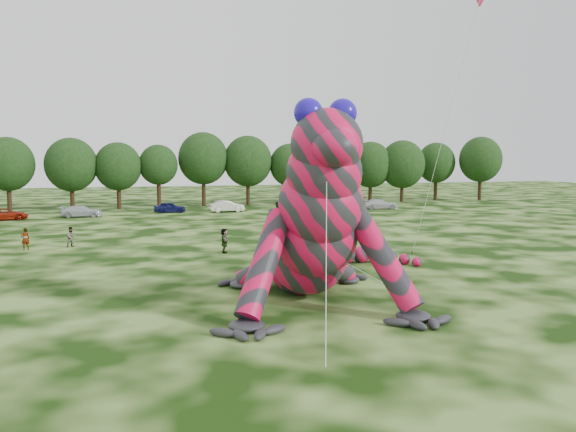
# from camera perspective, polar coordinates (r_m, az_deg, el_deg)

# --- Properties ---
(ground) EXTENTS (240.00, 240.00, 0.00)m
(ground) POSITION_cam_1_polar(r_m,az_deg,el_deg) (22.91, -5.68, -11.25)
(ground) COLOR #16330A
(ground) RESTS_ON ground
(inflatable_gecko) EXTENTS (17.37, 19.98, 9.25)m
(inflatable_gecko) POSITION_cam_1_polar(r_m,az_deg,el_deg) (27.96, 1.46, 1.54)
(inflatable_gecko) COLOR #D30E44
(inflatable_gecko) RESTS_ON ground
(flying_kite) EXTENTS (2.93, 4.52, 17.75)m
(flying_kite) POSITION_cam_1_polar(r_m,az_deg,el_deg) (39.14, 18.47, 18.66)
(flying_kite) COLOR #C51840
(flying_kite) RESTS_ON ground
(tree_6) EXTENTS (6.52, 5.86, 9.49)m
(tree_6) POSITION_cam_1_polar(r_m,az_deg,el_deg) (79.36, -26.55, 3.79)
(tree_6) COLOR black
(tree_6) RESTS_ON ground
(tree_7) EXTENTS (6.68, 6.01, 9.48)m
(tree_7) POSITION_cam_1_polar(r_m,az_deg,el_deg) (78.56, -21.14, 3.99)
(tree_7) COLOR black
(tree_7) RESTS_ON ground
(tree_8) EXTENTS (6.14, 5.53, 8.94)m
(tree_8) POSITION_cam_1_polar(r_m,az_deg,el_deg) (78.52, -16.85, 3.94)
(tree_8) COLOR black
(tree_8) RESTS_ON ground
(tree_9) EXTENTS (5.27, 4.74, 8.68)m
(tree_9) POSITION_cam_1_polar(r_m,az_deg,el_deg) (79.06, -13.01, 3.95)
(tree_9) COLOR black
(tree_9) RESTS_ON ground
(tree_10) EXTENTS (7.09, 6.38, 10.50)m
(tree_10) POSITION_cam_1_polar(r_m,az_deg,el_deg) (80.93, -8.59, 4.72)
(tree_10) COLOR black
(tree_10) RESTS_ON ground
(tree_11) EXTENTS (7.01, 6.31, 10.07)m
(tree_11) POSITION_cam_1_polar(r_m,az_deg,el_deg) (81.71, -4.10, 4.63)
(tree_11) COLOR black
(tree_11) RESTS_ON ground
(tree_12) EXTENTS (5.99, 5.39, 8.97)m
(tree_12) POSITION_cam_1_polar(r_m,az_deg,el_deg) (82.88, 0.19, 4.28)
(tree_12) COLOR black
(tree_12) RESTS_ON ground
(tree_13) EXTENTS (6.83, 6.15, 10.13)m
(tree_13) POSITION_cam_1_polar(r_m,az_deg,el_deg) (84.65, 4.94, 4.68)
(tree_13) COLOR black
(tree_13) RESTS_ON ground
(tree_14) EXTENTS (6.82, 6.14, 9.40)m
(tree_14) POSITION_cam_1_polar(r_m,az_deg,el_deg) (88.63, 8.37, 4.46)
(tree_14) COLOR black
(tree_14) RESTS_ON ground
(tree_15) EXTENTS (7.17, 6.45, 9.63)m
(tree_15) POSITION_cam_1_polar(r_m,az_deg,el_deg) (90.03, 11.53, 4.50)
(tree_15) COLOR black
(tree_15) RESTS_ON ground
(tree_16) EXTENTS (6.26, 5.63, 9.37)m
(tree_16) POSITION_cam_1_polar(r_m,az_deg,el_deg) (94.90, 14.79, 4.41)
(tree_16) COLOR black
(tree_16) RESTS_ON ground
(tree_17) EXTENTS (6.98, 6.28, 10.30)m
(tree_17) POSITION_cam_1_polar(r_m,az_deg,el_deg) (96.23, 18.96, 4.58)
(tree_17) COLOR black
(tree_17) RESTS_ON ground
(car_2) EXTENTS (5.00, 3.05, 1.30)m
(car_2) POSITION_cam_1_polar(r_m,az_deg,el_deg) (68.94, -26.78, 0.15)
(car_2) COLOR maroon
(car_2) RESTS_ON ground
(car_3) EXTENTS (4.71, 2.20, 1.33)m
(car_3) POSITION_cam_1_polar(r_m,az_deg,el_deg) (69.23, -20.22, 0.45)
(car_3) COLOR silver
(car_3) RESTS_ON ground
(car_4) EXTENTS (4.05, 1.85, 1.35)m
(car_4) POSITION_cam_1_polar(r_m,az_deg,el_deg) (71.75, -11.92, 0.87)
(car_4) COLOR #10134A
(car_4) RESTS_ON ground
(car_5) EXTENTS (4.46, 1.75, 1.44)m
(car_5) POSITION_cam_1_polar(r_m,az_deg,el_deg) (71.67, -6.24, 0.99)
(car_5) COLOR silver
(car_5) RESTS_ON ground
(car_6) EXTENTS (5.46, 2.81, 1.47)m
(car_6) POSITION_cam_1_polar(r_m,az_deg,el_deg) (74.91, 0.82, 1.24)
(car_6) COLOR #242326
(car_6) RESTS_ON ground
(car_7) EXTENTS (4.97, 2.81, 1.36)m
(car_7) POSITION_cam_1_polar(r_m,az_deg,el_deg) (76.23, 9.33, 1.20)
(car_7) COLOR silver
(car_7) RESTS_ON ground
(spectator_5) EXTENTS (0.68, 1.68, 1.76)m
(spectator_5) POSITION_cam_1_polar(r_m,az_deg,el_deg) (40.45, -6.47, -2.51)
(spectator_5) COLOR gray
(spectator_5) RESTS_ON ground
(spectator_1) EXTENTS (0.95, 0.88, 1.56)m
(spectator_1) POSITION_cam_1_polar(r_m,az_deg,el_deg) (45.97, -21.15, -1.99)
(spectator_1) COLOR gray
(spectator_1) RESTS_ON ground
(spectator_2) EXTENTS (1.22, 1.33, 1.79)m
(spectator_2) POSITION_cam_1_polar(r_m,az_deg,el_deg) (55.43, 1.55, -0.21)
(spectator_2) COLOR gray
(spectator_2) RESTS_ON ground
(spectator_0) EXTENTS (0.71, 0.60, 1.65)m
(spectator_0) POSITION_cam_1_polar(r_m,az_deg,el_deg) (45.74, -25.13, -2.13)
(spectator_0) COLOR gray
(spectator_0) RESTS_ON ground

